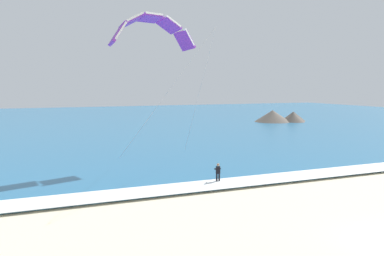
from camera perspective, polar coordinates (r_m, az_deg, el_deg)
The scene contains 6 objects.
sea at distance 88.24m, azimuth -10.88°, elevation 0.99°, with size 200.00×120.00×0.20m, color teal.
surf_foam at distance 33.07m, azimuth 9.87°, elevation -7.38°, with size 200.00×2.96×0.04m, color white.
surfboard at distance 32.15m, azimuth 3.78°, elevation -8.05°, with size 0.80×1.47×0.09m.
kitesurfer at distance 31.95m, azimuth 3.79°, elevation -6.45°, with size 0.61×0.61×1.69m.
kite_primary at distance 39.31m, azimuth -5.83°, elevation 14.27°, with size 9.18×10.82×13.64m.
headland_right at distance 86.64m, azimuth 12.84°, elevation 1.61°, with size 12.49×8.70×2.67m.
Camera 1 is at (-17.16, -13.35, 7.92)m, focal length 36.78 mm.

